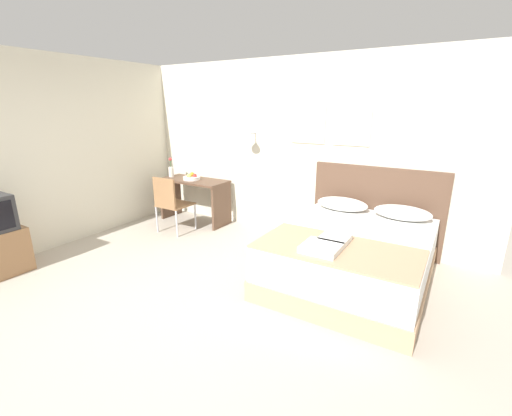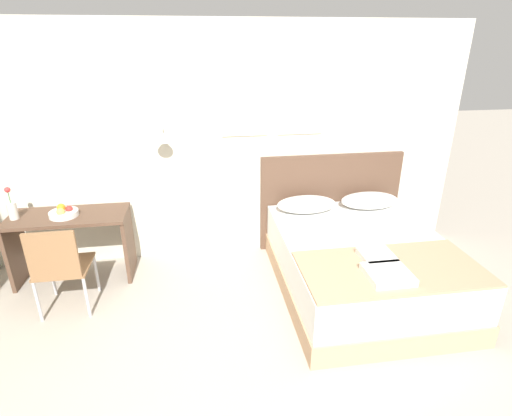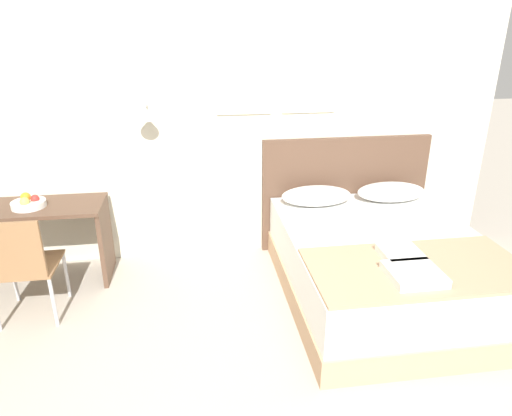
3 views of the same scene
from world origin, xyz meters
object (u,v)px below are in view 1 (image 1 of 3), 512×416
object	(u,v)px
folded_towel_mid_bed	(321,248)
pillow_right	(402,213)
throw_blanket	(337,249)
folded_towel_near_foot	(335,239)
flower_vase	(171,170)
fruit_bowl	(192,177)
bed	(352,257)
desk_chair	(170,201)
headboard	(375,210)
pillow_left	(342,204)
desk	(195,192)

from	to	relation	value
folded_towel_mid_bed	pillow_right	bearing A→B (deg)	71.88
throw_blanket	folded_towel_near_foot	distance (m)	0.16
flower_vase	pillow_right	bearing A→B (deg)	1.03
fruit_bowl	flower_vase	world-z (taller)	flower_vase
bed	flower_vase	bearing A→B (deg)	168.60
flower_vase	folded_towel_mid_bed	bearing A→B (deg)	-23.01
bed	throw_blanket	distance (m)	0.67
throw_blanket	fruit_bowl	distance (m)	3.27
pillow_right	desk_chair	bearing A→B (deg)	-168.10
headboard	folded_towel_near_foot	world-z (taller)	headboard
pillow_left	throw_blanket	world-z (taller)	pillow_left
headboard	fruit_bowl	xyz separation A→B (m)	(-3.00, -0.35, 0.19)
bed	flower_vase	xyz separation A→B (m)	(-3.48, 0.70, 0.56)
folded_towel_near_foot	bed	bearing A→B (deg)	80.90
throw_blanket	folded_towel_near_foot	bearing A→B (deg)	116.73
desk	desk_chair	distance (m)	0.65
desk	folded_towel_near_foot	bearing A→B (deg)	-21.97
pillow_left	folded_towel_mid_bed	size ratio (longest dim) A/B	1.93
bed	desk_chair	world-z (taller)	desk_chair
bed	folded_towel_mid_bed	size ratio (longest dim) A/B	5.71
bed	folded_towel_near_foot	world-z (taller)	folded_towel_near_foot
folded_towel_near_foot	flower_vase	xyz separation A→B (m)	(-3.41, 1.15, 0.21)
headboard	throw_blanket	xyz separation A→B (m)	(0.00, -1.63, 0.02)
throw_blanket	bed	bearing A→B (deg)	90.00
desk	flower_vase	distance (m)	0.60
folded_towel_mid_bed	folded_towel_near_foot	bearing A→B (deg)	82.68
headboard	desk_chair	distance (m)	3.07
throw_blanket	folded_towel_mid_bed	xyz separation A→B (m)	(-0.11, -0.14, 0.04)
desk	pillow_left	bearing A→B (deg)	0.97
throw_blanket	desk	size ratio (longest dim) A/B	1.31
throw_blanket	pillow_right	bearing A→B (deg)	74.25
fruit_bowl	desk_chair	bearing A→B (deg)	-82.28
bed	pillow_right	world-z (taller)	pillow_right
desk_chair	bed	bearing A→B (deg)	-1.48
headboard	bed	bearing A→B (deg)	-90.00
folded_towel_near_foot	desk_chair	xyz separation A→B (m)	(-2.84, 0.52, -0.12)
pillow_right	flower_vase	size ratio (longest dim) A/B	2.00
pillow_left	headboard	bearing A→B (deg)	35.50
folded_towel_mid_bed	pillow_left	bearing A→B (deg)	100.39
throw_blanket	folded_towel_near_foot	size ratio (longest dim) A/B	5.31
folded_towel_mid_bed	desk_chair	bearing A→B (deg)	163.98
folded_towel_near_foot	throw_blanket	bearing A→B (deg)	-63.27
throw_blanket	headboard	bearing A→B (deg)	90.00
folded_towel_near_foot	fruit_bowl	distance (m)	3.15
fruit_bowl	desk	bearing A→B (deg)	55.61
desk_chair	pillow_right	bearing A→B (deg)	11.90
pillow_right	flower_vase	bearing A→B (deg)	-178.97
pillow_left	flower_vase	world-z (taller)	flower_vase
folded_towel_mid_bed	flower_vase	bearing A→B (deg)	156.99
folded_towel_near_foot	flower_vase	distance (m)	3.60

